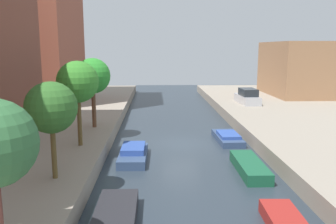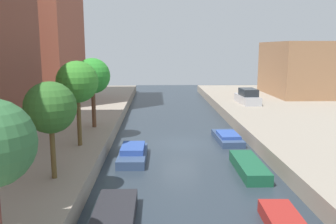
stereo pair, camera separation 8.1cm
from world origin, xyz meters
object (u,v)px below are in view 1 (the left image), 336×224
Objects in this scene: street_tree_2 at (78,82)px; street_tree_3 at (93,76)px; low_block_right at (309,69)px; street_tree_1 at (51,108)px; moored_boat_right_3 at (228,137)px; moored_boat_right_2 at (250,167)px; parked_car at (247,97)px; moored_boat_left_2 at (133,154)px; moored_boat_left_1 at (117,212)px.

street_tree_3 is at bearing 90.00° from street_tree_2.
street_tree_2 is (-24.53, -23.45, 0.55)m from low_block_right.
moored_boat_right_3 is at bearing 44.43° from street_tree_1.
moored_boat_right_3 reaches higher than moored_boat_right_2.
low_block_right reaches higher than street_tree_3.
moored_boat_left_2 is (-11.54, -16.42, -1.31)m from parked_car.
moored_boat_left_1 is 0.75× the size of moored_boat_right_3.
street_tree_3 is at bearing 175.22° from moored_boat_right_3.
moored_boat_left_1 is 0.77× the size of moored_boat_left_2.
parked_car is at bearing 75.90° from moored_boat_right_2.
moored_boat_right_2 is at bearing -104.10° from parked_car.
street_tree_1 is 10.85m from street_tree_3.
street_tree_1 is 1.38× the size of moored_boat_left_1.
moored_boat_right_3 is (0.13, 6.78, -0.03)m from moored_boat_right_2.
moored_boat_right_3 is (10.19, 4.33, -4.65)m from street_tree_2.
moored_boat_left_1 is at bearing -115.79° from parked_car.
moored_boat_right_3 is (10.19, 9.99, -4.04)m from street_tree_1.
parked_car reaches higher than moored_boat_right_2.
moored_boat_left_2 is (-21.25, -23.38, -4.02)m from low_block_right.
street_tree_1 is 5.50m from moored_boat_left_1.
street_tree_3 is 13.43m from moored_boat_right_2.
low_block_right is 31.85m from moored_boat_left_2.
moored_boat_left_2 is at bearing -132.27° from low_block_right.
street_tree_1 is 5.69m from street_tree_2.
moored_boat_left_1 is at bearing -124.46° from low_block_right.
moored_boat_right_2 is (6.99, 5.38, 0.00)m from moored_boat_left_1.
parked_car is (14.82, 11.29, -3.21)m from street_tree_3.
street_tree_3 is at bearing 90.00° from street_tree_1.
street_tree_3 is (0.00, 10.84, 0.57)m from street_tree_1.
low_block_right is 29.94m from moored_boat_right_2.
street_tree_1 is at bearing 144.69° from moored_boat_left_1.
street_tree_1 is 7.69m from moored_boat_left_2.
street_tree_1 is 0.86× the size of street_tree_2.
street_tree_2 is at bearing 166.33° from moored_boat_right_2.
street_tree_2 is at bearing -178.88° from moored_boat_left_2.
street_tree_3 is at bearing 142.82° from moored_boat_right_2.
moored_boat_right_3 reaches higher than moored_boat_left_1.
street_tree_2 is 9.60m from moored_boat_left_1.
low_block_right is at bearing 43.71° from street_tree_2.
moored_boat_right_3 is at bearing -4.78° from street_tree_3.
moored_boat_right_2 is (10.06, -7.63, -4.58)m from street_tree_3.
street_tree_2 is at bearing 90.00° from street_tree_1.
street_tree_3 is (-24.53, -18.26, 0.51)m from low_block_right.
moored_boat_left_2 is at bearing 159.69° from moored_boat_right_2.
low_block_right is at bearing 53.12° from moored_boat_right_3.
low_block_right is 2.71× the size of moored_boat_left_2.
low_block_right is 38.06m from street_tree_1.
moored_boat_left_1 is at bearing -68.58° from street_tree_2.
moored_boat_right_3 is (10.19, -0.85, -4.61)m from street_tree_3.
moored_boat_left_1 is at bearing -35.31° from street_tree_1.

